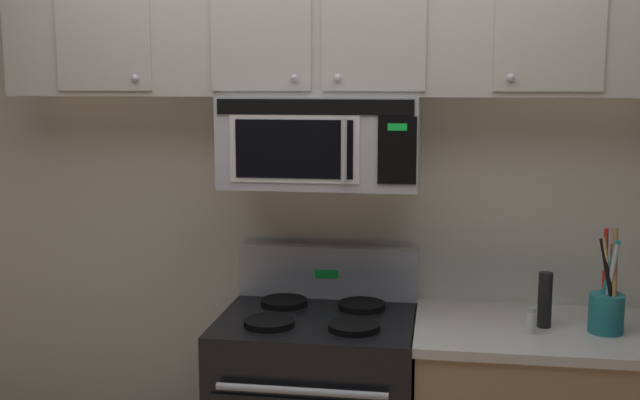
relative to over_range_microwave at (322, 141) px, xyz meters
The scene contains 6 objects.
back_wall 0.34m from the over_range_microwave, 89.94° to the left, with size 5.20×0.10×2.70m, color silver.
over_range_microwave is the anchor object (origin of this frame).
upper_cabinets 0.45m from the over_range_microwave, 89.49° to the left, with size 2.50×0.36×0.55m.
utensil_crock_teal 1.22m from the over_range_microwave, ahead, with size 0.13×0.13×0.38m.
salt_shaker 1.03m from the over_range_microwave, 14.01° to the right, with size 0.04×0.04×0.10m.
pepper_mill 1.04m from the over_range_microwave, ahead, with size 0.05×0.05×0.21m, color black.
Camera 1 is at (0.46, -2.47, 1.80)m, focal length 43.70 mm.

